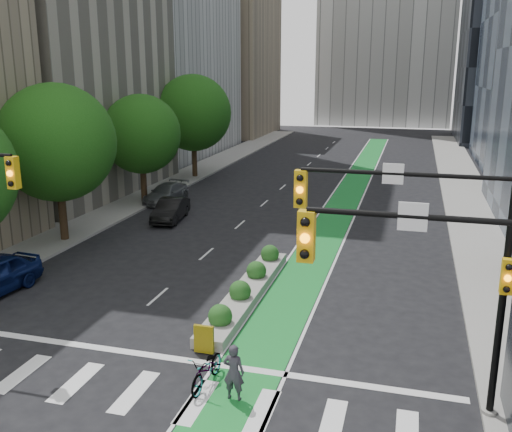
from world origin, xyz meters
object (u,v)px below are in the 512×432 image
Objects in this scene: cyclist at (234,372)px; bicycle at (207,369)px; median_planter at (247,288)px; parked_car_left_mid at (171,210)px; parked_car_left_far at (166,193)px.

bicycle is at bearing -25.58° from cyclist.
median_planter is 7.13m from bicycle.
cyclist is 20.93m from parked_car_left_mid.
cyclist is at bearing -57.30° from parked_car_left_far.
parked_car_left_mid is 0.93× the size of parked_car_left_far.
parked_car_left_far is at bearing 124.76° from median_planter.
cyclist is (1.02, -0.50, 0.33)m from bicycle.
parked_car_left_far reaches higher than bicycle.
parked_car_left_mid is at bearing -60.76° from cyclist.
median_planter is 18.77m from parked_car_left_far.
median_planter is 13.57m from parked_car_left_mid.
parked_car_left_far reaches higher than median_planter.
parked_car_left_far is (-11.50, 22.51, 0.11)m from bicycle.
median_planter is 2.24× the size of parked_car_left_far.
cyclist is 0.39× the size of parked_car_left_far.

